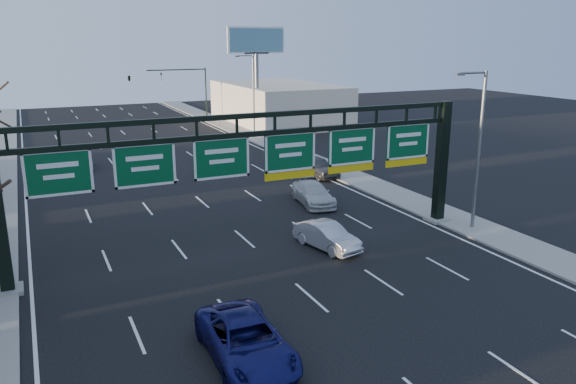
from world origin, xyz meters
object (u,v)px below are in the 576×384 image
car_blue_suv (246,341)px  car_white_wagon (313,194)px  sign_gantry (260,164)px  car_silver_sedan (327,236)px

car_blue_suv → car_white_wagon: 19.17m
sign_gantry → car_blue_suv: (-4.40, -9.36, -3.89)m
car_blue_suv → sign_gantry: bearing=66.5°
car_blue_suv → car_white_wagon: (10.84, 15.82, -0.04)m
sign_gantry → car_silver_sedan: bearing=-19.9°
sign_gantry → car_blue_suv: bearing=-115.2°
sign_gantry → car_white_wagon: 9.93m
car_silver_sedan → car_blue_suv: bearing=-145.4°
car_blue_suv → car_silver_sedan: 11.21m
sign_gantry → car_silver_sedan: sign_gantry is taller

